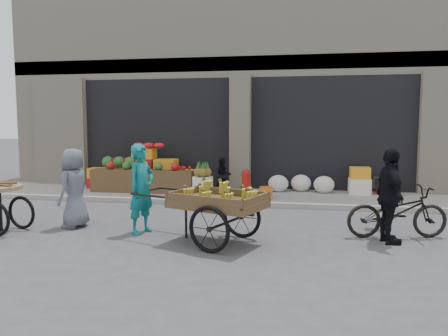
% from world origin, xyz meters
% --- Properties ---
extents(ground, '(80.00, 80.00, 0.00)m').
position_xyz_m(ground, '(0.00, 0.00, 0.00)').
color(ground, '#424244').
rests_on(ground, ground).
extents(sidewalk, '(18.00, 2.20, 0.12)m').
position_xyz_m(sidewalk, '(0.00, 4.10, 0.06)').
color(sidewalk, gray).
rests_on(sidewalk, ground).
extents(building, '(14.00, 6.45, 7.00)m').
position_xyz_m(building, '(0.00, 8.03, 3.37)').
color(building, beige).
rests_on(building, ground).
extents(fruit_display, '(3.10, 1.12, 1.24)m').
position_xyz_m(fruit_display, '(-2.48, 4.38, 0.67)').
color(fruit_display, '#A5171E').
rests_on(fruit_display, sidewalk).
extents(pineapple_bin, '(0.52, 0.52, 0.50)m').
position_xyz_m(pineapple_bin, '(-0.75, 3.60, 0.37)').
color(pineapple_bin, silver).
rests_on(pineapple_bin, sidewalk).
extents(fire_hydrant, '(0.22, 0.22, 0.71)m').
position_xyz_m(fire_hydrant, '(0.35, 3.55, 0.50)').
color(fire_hydrant, '#A5140F').
rests_on(fire_hydrant, sidewalk).
extents(orange_bucket, '(0.32, 0.32, 0.30)m').
position_xyz_m(orange_bucket, '(0.85, 3.50, 0.27)').
color(orange_bucket, orange).
rests_on(orange_bucket, sidewalk).
extents(right_bay_goods, '(3.35, 0.60, 0.70)m').
position_xyz_m(right_bay_goods, '(2.61, 4.70, 0.41)').
color(right_bay_goods, silver).
rests_on(right_bay_goods, sidewalk).
extents(seated_person, '(0.51, 0.43, 0.93)m').
position_xyz_m(seated_person, '(-0.35, 4.20, 0.58)').
color(seated_person, black).
rests_on(seated_person, sidewalk).
extents(banana_cart, '(2.65, 1.75, 1.03)m').
position_xyz_m(banana_cart, '(0.32, -0.10, 0.75)').
color(banana_cart, brown).
rests_on(banana_cart, ground).
extents(vendor_woman, '(0.57, 0.68, 1.60)m').
position_xyz_m(vendor_woman, '(-1.10, 0.32, 0.80)').
color(vendor_woman, '#0E7070').
rests_on(vendor_woman, ground).
extents(vendor_grey, '(0.56, 0.78, 1.49)m').
position_xyz_m(vendor_grey, '(-2.51, 0.50, 0.75)').
color(vendor_grey, slate).
rests_on(vendor_grey, ground).
extents(bicycle, '(1.80, 0.91, 0.90)m').
position_xyz_m(bicycle, '(3.33, 0.80, 0.45)').
color(bicycle, black).
rests_on(bicycle, ground).
extents(cyclist, '(0.55, 0.97, 1.56)m').
position_xyz_m(cyclist, '(3.13, 0.40, 0.78)').
color(cyclist, black).
rests_on(cyclist, ground).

